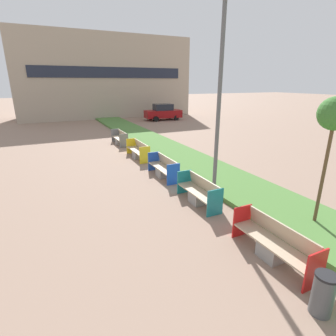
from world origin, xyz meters
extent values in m
cube|color=#4C7A38|center=(3.20, 12.00, 0.09)|extent=(2.80, 120.00, 0.18)
cube|color=tan|center=(4.00, 37.76, 4.83)|extent=(20.85, 6.35, 9.66)
cube|color=#1E2333|center=(4.00, 34.53, 5.31)|extent=(17.51, 0.08, 1.20)
cube|color=gray|center=(0.90, 6.51, 0.21)|extent=(0.52, 0.60, 0.42)
cube|color=tan|center=(0.90, 6.51, 0.44)|extent=(0.58, 2.28, 0.05)
cube|color=tan|center=(1.17, 6.51, 0.70)|extent=(0.14, 2.19, 0.48)
cube|color=red|center=(0.90, 5.35, 0.47)|extent=(0.62, 0.04, 0.94)
cube|color=red|center=(0.90, 7.67, 0.47)|extent=(0.62, 0.04, 0.94)
cube|color=gray|center=(0.90, 10.04, 0.21)|extent=(0.52, 0.60, 0.42)
cube|color=tan|center=(0.90, 10.04, 0.44)|extent=(0.58, 2.08, 0.05)
cube|color=tan|center=(1.17, 10.04, 0.70)|extent=(0.14, 1.99, 0.48)
cube|color=#197A7F|center=(0.90, 8.99, 0.47)|extent=(0.62, 0.04, 0.94)
cube|color=#197A7F|center=(0.90, 11.10, 0.47)|extent=(0.62, 0.04, 0.94)
cube|color=gray|center=(0.90, 13.18, 0.21)|extent=(0.52, 0.60, 0.42)
cube|color=tan|center=(0.90, 13.18, 0.44)|extent=(0.58, 2.16, 0.05)
cube|color=tan|center=(1.17, 13.18, 0.70)|extent=(0.14, 2.08, 0.48)
cube|color=blue|center=(0.90, 12.08, 0.47)|extent=(0.62, 0.04, 0.94)
cube|color=blue|center=(0.90, 14.28, 0.47)|extent=(0.62, 0.04, 0.94)
cube|color=gray|center=(0.90, 16.76, 0.21)|extent=(0.52, 0.60, 0.42)
cube|color=tan|center=(0.90, 16.76, 0.44)|extent=(0.58, 2.37, 0.05)
cube|color=tan|center=(1.17, 16.76, 0.70)|extent=(0.14, 2.28, 0.48)
cube|color=yellow|center=(0.90, 15.56, 0.47)|extent=(0.62, 0.04, 0.94)
cube|color=yellow|center=(0.90, 17.97, 0.47)|extent=(0.62, 0.04, 0.94)
cube|color=gray|center=(0.90, 20.70, 0.21)|extent=(0.52, 0.60, 0.42)
cube|color=tan|center=(0.90, 20.70, 0.44)|extent=(0.58, 2.14, 0.05)
cube|color=tan|center=(1.17, 20.70, 0.70)|extent=(0.14, 2.05, 0.48)
cube|color=slate|center=(0.90, 19.61, 0.47)|extent=(0.62, 0.04, 0.94)
cube|color=slate|center=(0.90, 21.79, 0.47)|extent=(0.62, 0.04, 0.94)
cylinder|color=#4C4F51|center=(0.48, 4.87, 0.42)|extent=(0.40, 0.40, 0.83)
cylinder|color=black|center=(0.48, 4.87, 0.86)|extent=(0.42, 0.42, 0.05)
cylinder|color=#56595B|center=(1.55, 9.99, 3.33)|extent=(0.14, 0.14, 6.67)
cylinder|color=brown|center=(3.33, 7.12, 1.60)|extent=(0.10, 0.10, 3.20)
sphere|color=#38702D|center=(3.33, 7.12, 3.45)|extent=(0.92, 0.92, 0.92)
cube|color=maroon|center=(8.92, 30.85, 0.72)|extent=(4.34, 2.14, 0.84)
cube|color=black|center=(8.92, 30.85, 1.50)|extent=(2.23, 1.74, 0.72)
cylinder|color=black|center=(10.18, 29.95, 0.30)|extent=(0.60, 0.20, 0.60)
cylinder|color=black|center=(10.18, 31.75, 0.30)|extent=(0.60, 0.20, 0.60)
cylinder|color=black|center=(7.66, 29.95, 0.30)|extent=(0.60, 0.20, 0.60)
cylinder|color=black|center=(7.66, 31.75, 0.30)|extent=(0.60, 0.20, 0.60)
camera|label=1|loc=(-3.88, 2.56, 4.27)|focal=28.00mm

